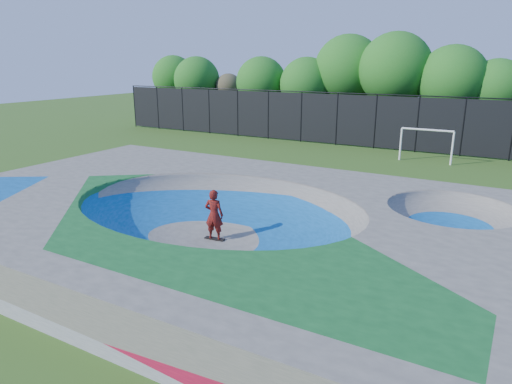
# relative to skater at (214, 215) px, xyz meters

# --- Properties ---
(ground) EXTENTS (120.00, 120.00, 0.00)m
(ground) POSITION_rel_skater_xyz_m (0.14, -0.05, -0.96)
(ground) COLOR #2D5317
(ground) RESTS_ON ground
(skate_deck) EXTENTS (22.00, 14.00, 1.50)m
(skate_deck) POSITION_rel_skater_xyz_m (0.14, -0.05, -0.21)
(skate_deck) COLOR gray
(skate_deck) RESTS_ON ground
(skater) EXTENTS (0.78, 0.60, 1.92)m
(skater) POSITION_rel_skater_xyz_m (0.00, 0.00, 0.00)
(skater) COLOR red
(skater) RESTS_ON ground
(skateboard) EXTENTS (0.80, 0.30, 0.05)m
(skateboard) POSITION_rel_skater_xyz_m (0.00, 0.00, -0.93)
(skateboard) COLOR black
(skateboard) RESTS_ON ground
(soccer_goal) EXTENTS (3.30, 0.12, 2.18)m
(soccer_goal) POSITION_rel_skater_xyz_m (4.36, 17.70, 0.56)
(soccer_goal) COLOR white
(soccer_goal) RESTS_ON ground
(fence) EXTENTS (48.09, 0.09, 4.04)m
(fence) POSITION_rel_skater_xyz_m (0.14, 20.95, 1.14)
(fence) COLOR black
(fence) RESTS_ON ground
(treeline) EXTENTS (51.42, 6.93, 8.61)m
(treeline) POSITION_rel_skater_xyz_m (1.51, 25.66, 4.09)
(treeline) COLOR #412F20
(treeline) RESTS_ON ground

